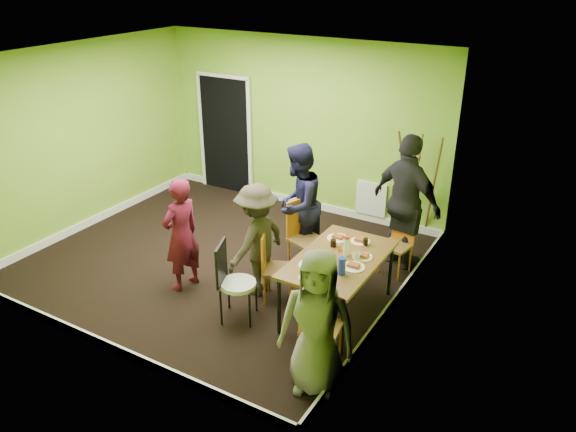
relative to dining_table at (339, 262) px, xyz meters
The scene contains 28 objects.
ground 2.10m from the dining_table, behind, with size 5.00×5.00×0.00m, color black.
room_walls 2.03m from the dining_table, 168.92° to the left, with size 5.04×4.54×2.82m.
dining_table is the anchor object (origin of this frame).
chair_left_far 1.14m from the dining_table, 140.07° to the left, with size 0.53×0.53×0.99m.
chair_left_near 0.86m from the dining_table, behind, with size 0.49×0.49×0.90m.
chair_back_end 1.43m from the dining_table, 78.78° to the left, with size 0.44×0.49×0.90m.
chair_front_end 1.02m from the dining_table, 75.27° to the right, with size 0.44×0.45×0.93m.
chair_bentwood 1.24m from the dining_table, 145.60° to the right, with size 0.49×0.48×0.96m.
easel 2.37m from the dining_table, 86.97° to the left, with size 0.66×0.62×1.66m.
plate_near_left 0.48m from the dining_table, 117.37° to the left, with size 0.27×0.27×0.01m, color white.
plate_near_right 0.39m from the dining_table, 122.65° to the right, with size 0.25×0.25×0.01m, color white.
plate_far_back 0.49m from the dining_table, 83.95° to the left, with size 0.24×0.24×0.01m, color white.
plate_far_front 0.58m from the dining_table, 97.43° to the right, with size 0.24×0.24×0.01m, color white.
plate_wall_back 0.28m from the dining_table, 32.14° to the left, with size 0.23×0.23×0.01m, color white.
plate_wall_front 0.27m from the dining_table, 27.27° to the right, with size 0.26×0.26×0.01m, color white.
thermos 0.19m from the dining_table, 62.82° to the left, with size 0.06×0.06×0.22m, color white.
blue_bottle 0.40m from the dining_table, 60.08° to the right, with size 0.08×0.08×0.20m, color #172BB1.
orange_bottle 0.20m from the dining_table, 115.52° to the left, with size 0.04×0.04×0.08m, color orange.
glass_mid 0.30m from the dining_table, 130.07° to the left, with size 0.07×0.07×0.09m, color black.
glass_back 0.47m from the dining_table, 72.34° to the left, with size 0.06×0.06×0.09m, color black.
glass_front 0.56m from the dining_table, 80.35° to the right, with size 0.07×0.07×0.10m, color black.
cup_a 0.28m from the dining_table, 123.35° to the right, with size 0.12×0.12×0.10m, color white.
cup_b 0.22m from the dining_table, 20.30° to the left, with size 0.09×0.09×0.08m, color white.
person_standing 2.00m from the dining_table, 167.10° to the right, with size 0.54×0.35×1.48m, color #520E1F.
person_left_far 1.37m from the dining_table, 139.56° to the left, with size 0.82×0.64×1.69m, color #161638.
person_left_near 1.08m from the dining_table, behind, with size 0.94×0.54×1.45m, color #312C21.
person_back_end 1.55m from the dining_table, 80.44° to the left, with size 1.09×0.45×1.86m, color black.
person_front_end 1.31m from the dining_table, 73.36° to the right, with size 0.74×0.48×1.51m, color gray.
Camera 1 is at (4.29, -5.49, 3.88)m, focal length 35.00 mm.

